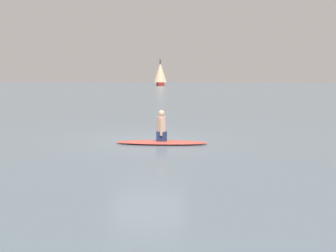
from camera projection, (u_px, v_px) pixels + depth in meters
The scene contains 4 objects.
ground_plane at pixel (147, 141), 12.33m from camera, with size 400.00×400.00×0.00m, color slate.
surfboard at pixel (162, 142), 11.79m from camera, with size 2.91×0.67×0.11m, color #D84C3F.
person_paddler at pixel (162, 127), 11.73m from camera, with size 0.42×0.33×0.97m.
sailboat_center_horizon at pixel (160, 73), 110.59m from camera, with size 5.89×4.81×7.74m.
Camera 1 is at (12.02, 2.01, 2.05)m, focal length 39.90 mm.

